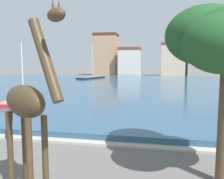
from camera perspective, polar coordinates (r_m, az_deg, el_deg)
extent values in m
cube|color=#2D5170|center=(38.36, 7.91, 0.93)|extent=(84.20, 54.60, 0.42)
cube|color=#ADA89E|center=(11.45, 0.09, -13.24)|extent=(84.20, 0.50, 0.12)
cylinder|color=#42331E|center=(7.16, -16.00, -15.83)|extent=(0.18, 0.18, 2.48)
cylinder|color=#42331E|center=(6.96, -19.47, -16.63)|extent=(0.18, 0.18, 2.48)
cylinder|color=#42331E|center=(8.20, -20.50, -13.07)|extent=(0.18, 0.18, 2.48)
cylinder|color=#42331E|center=(8.03, -23.61, -13.65)|extent=(0.18, 0.18, 2.48)
ellipsoid|color=#42331E|center=(7.17, -20.54, -2.71)|extent=(2.00, 1.65, 0.95)
cylinder|color=#42331E|center=(6.02, -15.99, 7.09)|extent=(1.24, 0.93, 2.12)
ellipsoid|color=#42331E|center=(5.67, -13.49, 17.34)|extent=(0.66, 0.58, 0.32)
cone|color=#42331E|center=(5.77, -12.86, 19.70)|extent=(0.07, 0.07, 0.18)
cone|color=#42331E|center=(5.68, -14.27, 19.86)|extent=(0.07, 0.07, 0.18)
cylinder|color=#42331E|center=(8.05, -23.25, -4.69)|extent=(0.25, 0.19, 1.00)
cube|color=black|center=(52.89, -5.09, 2.67)|extent=(4.78, 8.60, 0.73)
ellipsoid|color=black|center=(56.19, -2.83, 2.91)|extent=(2.87, 3.41, 0.70)
cube|color=slate|center=(52.87, -5.10, 3.09)|extent=(4.68, 8.43, 0.06)
cylinder|color=silver|center=(53.29, -4.76, 6.82)|extent=(0.12, 0.12, 6.93)
cylinder|color=silver|center=(52.14, -5.62, 4.00)|extent=(0.98, 2.78, 0.08)
cube|color=red|center=(22.65, -21.21, -2.97)|extent=(2.85, 6.51, 0.72)
ellipsoid|color=red|center=(25.43, -18.79, -1.88)|extent=(1.89, 2.45, 0.69)
cube|color=#C7716E|center=(22.59, -21.26, -2.00)|extent=(2.79, 6.38, 0.06)
cylinder|color=silver|center=(22.82, -21.09, 4.34)|extent=(0.12, 0.12, 5.01)
cylinder|color=silver|center=(21.90, -21.94, 0.01)|extent=(0.50, 2.18, 0.08)
cylinder|color=brown|center=(8.36, 25.75, -8.71)|extent=(0.41, 0.41, 3.66)
ellipsoid|color=#1E4C23|center=(8.72, 21.89, 12.11)|extent=(2.72, 2.72, 2.04)
ellipsoid|color=#1E4C23|center=(7.34, 25.65, 10.06)|extent=(2.29, 2.29, 1.71)
cylinder|color=#232326|center=(13.37, -24.13, -10.04)|extent=(0.24, 0.24, 0.50)
cube|color=tan|center=(73.12, -1.42, 8.19)|extent=(6.85, 6.23, 12.03)
cube|color=#51281E|center=(73.59, -1.43, 13.19)|extent=(6.99, 6.36, 0.80)
cube|color=beige|center=(68.81, 4.32, 6.41)|extent=(6.15, 5.41, 7.54)
cube|color=brown|center=(68.93, 4.35, 9.87)|extent=(6.27, 5.52, 0.80)
cube|color=#C6B293|center=(70.27, 14.57, 6.77)|extent=(6.59, 5.08, 8.88)
cube|color=brown|center=(70.47, 14.68, 10.70)|extent=(6.72, 5.18, 0.80)
cube|color=gray|center=(71.47, 21.25, 7.59)|extent=(8.46, 5.71, 11.53)
cube|color=brown|center=(71.89, 21.46, 12.50)|extent=(8.62, 5.83, 0.80)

